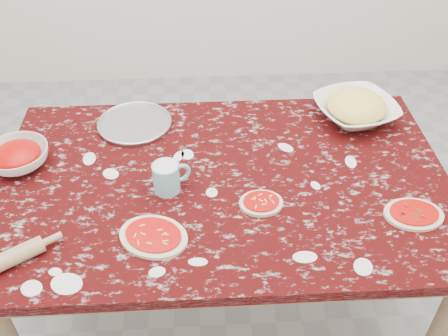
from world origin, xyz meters
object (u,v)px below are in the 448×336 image
Objects in this scene: worktable at (224,196)px; cheese_bowl at (355,110)px; pizza_tray at (135,124)px; rolling_pin at (0,263)px; sauce_bowl at (18,157)px; flour_mug at (167,177)px.

worktable is 5.08× the size of cheese_bowl.
rolling_pin is at bearing -115.23° from pizza_tray.
pizza_tray is at bearing 179.85° from cheese_bowl.
cheese_bowl is at bearing 9.88° from sauce_bowl.
worktable is 12.18× the size of flour_mug.
sauce_bowl is 1.31m from cheese_bowl.
sauce_bowl is at bearing -170.12° from cheese_bowl.
cheese_bowl is 1.22× the size of rolling_pin.
cheese_bowl reaches higher than rolling_pin.
flour_mug reaches higher than cheese_bowl.
cheese_bowl is at bearing 31.89° from worktable.
cheese_bowl is 1.42m from rolling_pin.
worktable is at bearing -148.11° from cheese_bowl.
sauce_bowl is at bearing 163.58° from flour_mug.
pizza_tray is 0.42m from flour_mug.
sauce_bowl is at bearing 97.78° from rolling_pin.
sauce_bowl is 0.72× the size of cheese_bowl.
flour_mug reaches higher than pizza_tray.
worktable is 0.24m from flour_mug.
sauce_bowl is 1.72× the size of flour_mug.
sauce_bowl reaches higher than worktable.
rolling_pin reaches higher than worktable.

